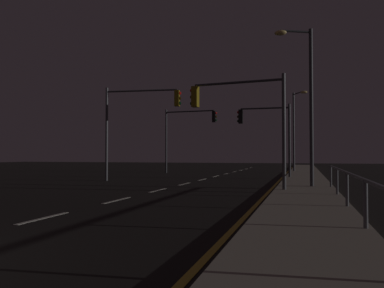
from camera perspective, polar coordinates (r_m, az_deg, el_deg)
ground_plane at (r=21.99m, az=-0.80°, el=-5.75°), size 112.00×112.00×0.00m
sidewalk_right at (r=21.05m, az=16.12°, el=-5.68°), size 2.54×77.00×0.14m
lane_markings_center at (r=25.35m, az=1.49°, el=-5.18°), size 0.14×50.00×0.01m
lane_edge_line at (r=26.09m, az=12.74°, el=-5.04°), size 0.14×53.00×0.01m
traffic_light_overhead_east at (r=26.87m, az=10.60°, el=2.61°), size 3.56×0.35×4.85m
traffic_light_mid_right at (r=24.19m, az=-7.87°, el=4.35°), size 4.76×0.70×5.76m
traffic_light_far_center at (r=17.45m, az=6.84°, el=5.11°), size 4.32×0.68×4.90m
traffic_light_near_right at (r=34.07m, az=-0.65°, el=2.45°), size 4.73×0.52×5.61m
street_lamp_across_street at (r=19.24m, az=16.17°, el=7.33°), size 1.72×0.89×7.38m
street_lamp_mid_block at (r=36.19m, az=14.82°, el=2.96°), size 1.27×2.03×7.05m
barrier_fence at (r=10.30m, az=22.53°, el=-5.40°), size 0.09×17.51×0.98m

